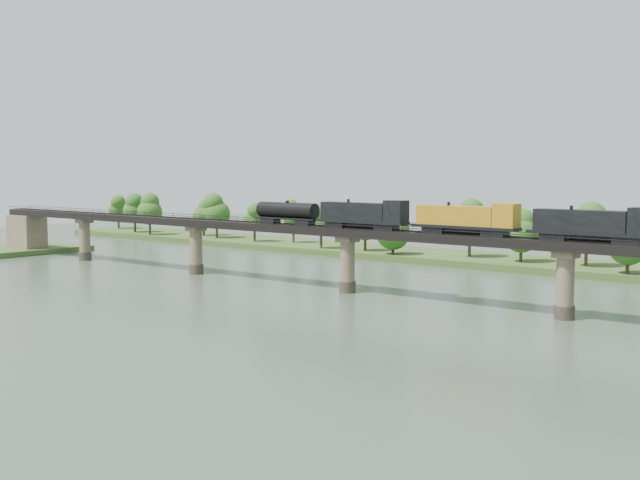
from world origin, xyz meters
The scene contains 6 objects.
ground centered at (0.00, 0.00, 0.00)m, with size 400.00×400.00×0.00m, color #344234.
far_bank centered at (0.00, 85.00, 0.80)m, with size 300.00×24.00×1.60m, color #324B1E.
bridge centered at (0.00, 30.00, 5.46)m, with size 236.00×30.00×11.50m.
bridge_superstructure centered at (0.00, 30.00, 11.79)m, with size 220.00×4.90×0.75m.
far_treeline centered at (-8.21, 80.52, 8.83)m, with size 289.06×17.54×13.60m.
freight_train centered at (16.69, 30.00, 13.94)m, with size 74.20×2.89×5.11m.
Camera 1 is at (86.27, -81.49, 21.70)m, focal length 45.00 mm.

